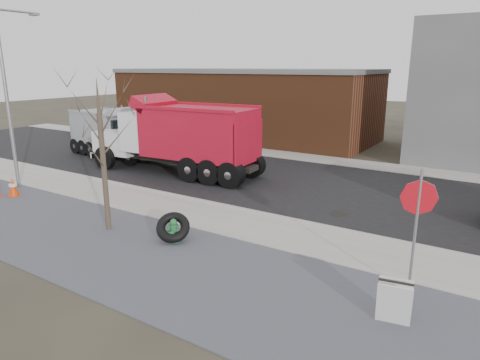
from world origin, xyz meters
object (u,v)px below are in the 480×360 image
Objects in this scene: sandwich_board at (394,302)px; dump_truck_red_b at (178,135)px; dump_truck_grey at (112,131)px; truck_tire at (173,227)px; stop_sign at (417,212)px; fire_hydrant at (174,231)px.

dump_truck_red_b is at bearing 138.29° from sandwich_board.
truck_tire is at bearing -27.35° from dump_truck_grey.
stop_sign is 3.17× the size of sandwich_board.
sandwich_board is at bearing -90.57° from stop_sign.
sandwich_board is (7.09, -0.90, 0.06)m from truck_tire.
stop_sign is 0.33× the size of dump_truck_red_b.
dump_truck_grey is (-6.25, 1.06, -0.43)m from dump_truck_red_b.
sandwich_board is at bearing -30.38° from fire_hydrant.
truck_tire is 7.34m from stop_sign.
dump_truck_grey is at bearing 144.79° from sandwich_board.
truck_tire reaches higher than fire_hydrant.
truck_tire is at bearing 125.41° from dump_truck_red_b.
truck_tire is at bearing 120.95° from fire_hydrant.
stop_sign is (7.12, 0.64, 1.67)m from truck_tire.
dump_truck_red_b is at bearing -2.94° from dump_truck_grey.
dump_truck_grey reaches higher than truck_tire.
dump_truck_red_b reaches higher than truck_tire.
fire_hydrant is 0.08× the size of dump_truck_red_b.
fire_hydrant is at bearing 163.11° from sandwich_board.
dump_truck_red_b is (-12.83, 6.39, -0.12)m from stop_sign.
fire_hydrant is 7.31m from stop_sign.
dump_truck_grey is at bearing 158.88° from stop_sign.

